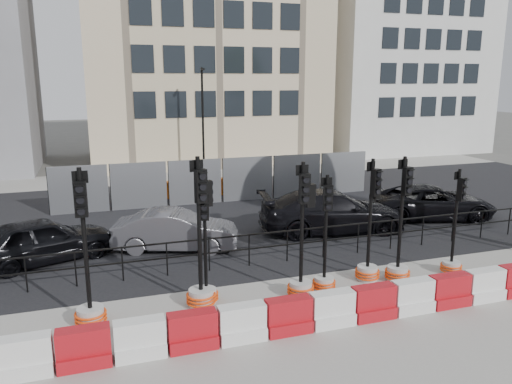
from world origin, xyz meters
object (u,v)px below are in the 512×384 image
object	(u,v)px
traffic_signal_h	(453,253)
car_a	(42,240)
traffic_signal_a	(89,295)
traffic_signal_d	(302,266)
car_c	(332,211)

from	to	relation	value
traffic_signal_h	car_a	distance (m)	11.99
traffic_signal_a	traffic_signal_d	distance (m)	5.07
traffic_signal_a	car_a	size ratio (longest dim) A/B	0.82
traffic_signal_a	traffic_signal_h	world-z (taller)	traffic_signal_a
traffic_signal_h	car_a	size ratio (longest dim) A/B	0.68
traffic_signal_d	traffic_signal_a	bearing A→B (deg)	-178.89
traffic_signal_d	car_a	size ratio (longest dim) A/B	0.79
traffic_signal_h	car_c	size ratio (longest dim) A/B	0.55
traffic_signal_a	traffic_signal_d	world-z (taller)	traffic_signal_a
car_a	car_c	size ratio (longest dim) A/B	0.80
traffic_signal_d	traffic_signal_h	bearing A→B (deg)	3.45
traffic_signal_d	car_c	size ratio (longest dim) A/B	0.63
car_c	traffic_signal_a	bearing A→B (deg)	128.51
traffic_signal_h	car_c	xyz separation A→B (m)	(-1.42, 4.69, 0.14)
traffic_signal_d	car_c	xyz separation A→B (m)	(3.25, 4.80, -0.07)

